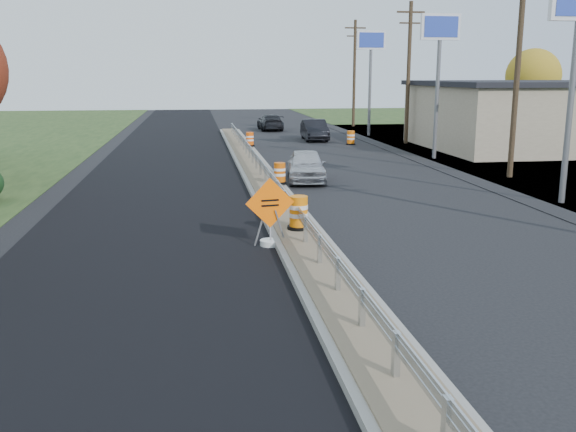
{
  "coord_description": "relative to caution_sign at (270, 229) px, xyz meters",
  "views": [
    {
      "loc": [
        -2.89,
        -18.63,
        4.68
      ],
      "look_at": [
        -0.57,
        -2.61,
        1.1
      ],
      "focal_mm": 40.0,
      "sensor_mm": 36.0,
      "label": 1
    }
  ],
  "objects": [
    {
      "name": "utility_pole_nmid",
      "position": [
        12.4,
        25.43,
        4.45
      ],
      "size": [
        1.9,
        0.26,
        9.4
      ],
      "color": "#473523",
      "rests_on": "ground"
    },
    {
      "name": "car_silver",
      "position": [
        2.89,
        10.85,
        0.21
      ],
      "size": [
        2.13,
        4.29,
        1.4
      ],
      "primitive_type": "imported",
      "rotation": [
        0.0,
        0.0,
        -0.12
      ],
      "color": "silver",
      "rests_on": "ground"
    },
    {
      "name": "car_dark_far",
      "position": [
        4.43,
        37.67,
        0.19
      ],
      "size": [
        1.94,
        4.69,
        1.36
      ],
      "primitive_type": "imported",
      "rotation": [
        0.0,
        0.0,
        3.15
      ],
      "color": "black",
      "rests_on": "ground"
    },
    {
      "name": "utility_pole_north",
      "position": [
        12.4,
        40.43,
        4.45
      ],
      "size": [
        1.9,
        0.26,
        9.4
      ],
      "color": "#473523",
      "rests_on": "ground"
    },
    {
      "name": "barrel_shoulder_mid",
      "position": [
        8.5,
        25.4,
        -0.04
      ],
      "size": [
        0.64,
        0.64,
        0.94
      ],
      "color": "black",
      "rests_on": "ground"
    },
    {
      "name": "retail_building_near",
      "position": [
        21.89,
        21.43,
        1.67
      ],
      "size": [
        18.5,
        12.5,
        4.27
      ],
      "color": "tan",
      "rests_on": "ground"
    },
    {
      "name": "barrel_median_near",
      "position": [
        0.95,
        0.92,
        0.21
      ],
      "size": [
        0.67,
        0.67,
        0.98
      ],
      "color": "black",
      "rests_on": "median"
    },
    {
      "name": "ground",
      "position": [
        0.9,
        1.43,
        -0.49
      ],
      "size": [
        140.0,
        140.0,
        0.0
      ],
      "primitive_type": "plane",
      "color": "black",
      "rests_on": "ground"
    },
    {
      "name": "milled_overlay",
      "position": [
        -3.5,
        11.43,
        -0.48
      ],
      "size": [
        7.2,
        120.0,
        0.01
      ],
      "primitive_type": "cube",
      "color": "black",
      "rests_on": "ground"
    },
    {
      "name": "barrel_median_far",
      "position": [
        1.45,
        23.41,
        0.16
      ],
      "size": [
        0.6,
        0.6,
        0.87
      ],
      "color": "black",
      "rests_on": "median"
    },
    {
      "name": "pylon_sign_north",
      "position": [
        11.4,
        31.43,
        5.99
      ],
      "size": [
        2.2,
        0.3,
        7.9
      ],
      "color": "slate",
      "rests_on": "ground"
    },
    {
      "name": "guardrail",
      "position": [
        0.9,
        10.43,
        0.24
      ],
      "size": [
        0.1,
        46.15,
        0.72
      ],
      "color": "silver",
      "rests_on": "median"
    },
    {
      "name": "barrel_median_mid",
      "position": [
        1.45,
        8.97,
        0.16
      ],
      "size": [
        0.59,
        0.59,
        0.87
      ],
      "color": "black",
      "rests_on": "median"
    },
    {
      "name": "pylon_sign_mid",
      "position": [
        11.4,
        17.43,
        5.99
      ],
      "size": [
        2.2,
        0.3,
        7.9
      ],
      "color": "slate",
      "rests_on": "ground"
    },
    {
      "name": "caution_sign",
      "position": [
        0.0,
        0.0,
        0.0
      ],
      "size": [
        1.38,
        0.58,
        1.92
      ],
      "rotation": [
        0.0,
        0.0,
        0.16
      ],
      "color": "white",
      "rests_on": "ground"
    },
    {
      "name": "utility_pole_smid",
      "position": [
        12.4,
        10.43,
        4.45
      ],
      "size": [
        1.9,
        0.26,
        9.4
      ],
      "color": "#473523",
      "rests_on": "ground"
    },
    {
      "name": "tree_far_yellow",
      "position": [
        26.9,
        35.43,
        4.05
      ],
      "size": [
        4.62,
        4.62,
        6.86
      ],
      "color": "#473523",
      "rests_on": "ground"
    },
    {
      "name": "car_dark_mid",
      "position": [
        6.6,
        28.67,
        0.26
      ],
      "size": [
        1.76,
        4.58,
        1.49
      ],
      "primitive_type": "imported",
      "rotation": [
        0.0,
        0.0,
        -0.04
      ],
      "color": "black",
      "rests_on": "ground"
    },
    {
      "name": "barrel_shoulder_far",
      "position": [
        7.9,
        32.64,
        -0.02
      ],
      "size": [
        0.67,
        0.67,
        0.98
      ],
      "color": "black",
      "rests_on": "ground"
    },
    {
      "name": "median",
      "position": [
        0.9,
        9.43,
        -0.38
      ],
      "size": [
        1.6,
        55.0,
        0.23
      ],
      "color": "gray",
      "rests_on": "ground"
    }
  ]
}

